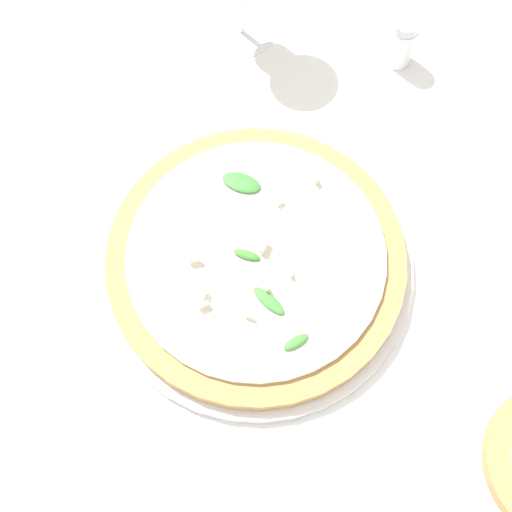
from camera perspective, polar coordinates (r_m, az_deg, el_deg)
ground_plane at (r=0.79m, az=-1.05°, el=2.45°), size 6.00×6.00×0.00m
pizza_arugula_main at (r=0.75m, az=-0.00°, el=-0.39°), size 0.33×0.33×0.05m
shaker_pepper at (r=0.90m, az=11.59°, el=16.42°), size 0.03×0.03×0.07m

